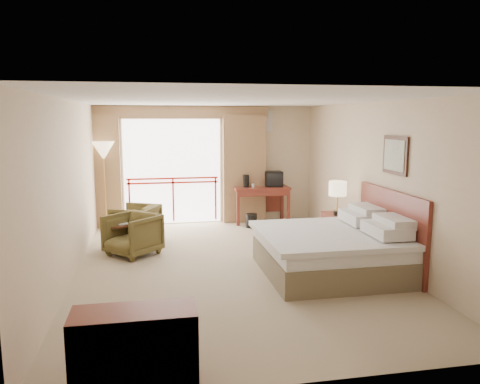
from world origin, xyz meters
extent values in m
plane|color=#998768|center=(0.00, 0.00, 0.00)|extent=(7.00, 7.00, 0.00)
plane|color=white|center=(0.00, 0.00, 2.70)|extent=(7.00, 7.00, 0.00)
plane|color=#CFB593|center=(0.00, 3.50, 1.35)|extent=(5.00, 0.00, 5.00)
plane|color=#CFB593|center=(0.00, -3.50, 1.35)|extent=(5.00, 0.00, 5.00)
plane|color=#CFB593|center=(-2.50, 0.00, 1.35)|extent=(0.00, 7.00, 7.00)
plane|color=#CFB593|center=(2.50, 0.00, 1.35)|extent=(0.00, 7.00, 7.00)
plane|color=white|center=(-0.80, 3.48, 1.20)|extent=(2.40, 0.00, 2.40)
cube|color=red|center=(-0.80, 3.46, 0.95)|extent=(2.09, 0.03, 0.04)
cube|color=red|center=(-0.80, 3.46, 1.05)|extent=(2.09, 0.03, 0.04)
cube|color=red|center=(-1.79, 3.46, 0.55)|extent=(0.04, 0.03, 1.00)
cube|color=red|center=(-0.80, 3.46, 0.55)|extent=(0.04, 0.03, 1.00)
cube|color=red|center=(0.19, 3.46, 0.55)|extent=(0.04, 0.03, 1.00)
cube|color=#836245|center=(-2.45, 3.35, 1.25)|extent=(1.00, 0.26, 2.50)
cube|color=#836245|center=(0.85, 3.35, 1.25)|extent=(1.00, 0.26, 2.50)
cube|color=#836245|center=(-0.80, 3.38, 2.55)|extent=(4.40, 0.22, 0.28)
cube|color=silver|center=(1.30, 3.47, 2.35)|extent=(0.50, 0.04, 0.50)
cube|color=brown|center=(1.45, -0.60, 0.20)|extent=(2.05, 2.00, 0.40)
cube|color=silver|center=(1.45, -0.60, 0.50)|extent=(2.01, 1.96, 0.22)
cube|color=silver|center=(1.40, -0.60, 0.63)|extent=(2.09, 2.06, 0.08)
cube|color=silver|center=(2.15, -1.05, 0.78)|extent=(0.50, 0.75, 0.18)
cube|color=silver|center=(2.15, -0.15, 0.78)|extent=(0.50, 0.75, 0.18)
cube|color=silver|center=(2.28, -1.05, 0.90)|extent=(0.40, 0.70, 0.14)
cube|color=silver|center=(2.28, -0.15, 0.90)|extent=(0.40, 0.70, 0.14)
cube|color=maroon|center=(2.46, -0.60, 0.65)|extent=(0.06, 2.10, 1.30)
cube|color=black|center=(2.48, -0.60, 1.85)|extent=(0.03, 0.72, 0.60)
cube|color=silver|center=(2.46, -0.60, 1.85)|extent=(0.01, 0.60, 0.48)
cube|color=maroon|center=(2.12, 0.75, 0.33)|extent=(0.46, 0.55, 0.66)
cylinder|color=tan|center=(2.12, 0.80, 0.70)|extent=(0.14, 0.14, 0.04)
cylinder|color=tan|center=(2.12, 0.80, 0.87)|extent=(0.03, 0.03, 0.35)
cylinder|color=#FFE5B2|center=(2.12, 0.80, 1.13)|extent=(0.33, 0.33, 0.27)
cube|color=black|center=(2.07, 0.60, 0.70)|extent=(0.18, 0.15, 0.07)
cube|color=maroon|center=(1.22, 3.17, 0.82)|extent=(1.29, 0.62, 0.05)
cube|color=maroon|center=(0.63, 2.91, 0.40)|extent=(0.06, 0.06, 0.80)
cube|color=maroon|center=(1.81, 2.91, 0.40)|extent=(0.06, 0.06, 0.80)
cube|color=maroon|center=(0.63, 3.44, 0.40)|extent=(0.06, 0.06, 0.80)
cube|color=maroon|center=(1.81, 3.44, 0.40)|extent=(0.06, 0.06, 0.80)
cube|color=maroon|center=(1.22, 3.44, 0.48)|extent=(1.18, 0.03, 0.59)
cube|color=maroon|center=(1.22, 2.89, 0.73)|extent=(1.18, 0.03, 0.13)
cube|color=black|center=(1.52, 3.17, 1.02)|extent=(0.39, 0.30, 0.36)
cube|color=black|center=(1.52, 3.02, 1.02)|extent=(0.36, 0.02, 0.29)
cylinder|color=black|center=(0.87, 3.17, 0.98)|extent=(0.16, 0.16, 0.29)
cylinder|color=white|center=(1.02, 3.12, 0.88)|extent=(0.06, 0.06, 0.09)
cylinder|color=black|center=(0.89, 2.68, 0.15)|extent=(0.31, 0.31, 0.31)
imported|color=#43391A|center=(-1.61, 1.92, 0.00)|extent=(1.06, 1.05, 0.74)
imported|color=#43391A|center=(-1.64, 1.00, 0.00)|extent=(1.14, 1.14, 0.74)
cylinder|color=black|center=(-1.91, 1.30, 0.48)|extent=(0.45, 0.45, 0.04)
cylinder|color=black|center=(-1.91, 1.30, 0.25)|extent=(0.05, 0.05, 0.45)
cylinder|color=black|center=(-1.91, 1.30, 0.02)|extent=(0.33, 0.33, 0.03)
imported|color=white|center=(-1.91, 1.30, 0.50)|extent=(0.23, 0.28, 0.02)
cylinder|color=tan|center=(-2.29, 3.15, 0.02)|extent=(0.31, 0.31, 0.03)
cylinder|color=tan|center=(-2.29, 3.15, 0.84)|extent=(0.03, 0.03, 1.67)
cone|color=#FFE5B2|center=(-2.29, 3.15, 1.73)|extent=(0.49, 0.49, 0.39)
cube|color=maroon|center=(-1.46, -3.28, 0.37)|extent=(1.11, 0.46, 0.74)
cube|color=black|center=(-1.46, -3.51, 0.37)|extent=(1.02, 0.02, 0.65)
camera|label=1|loc=(-1.27, -7.31, 2.43)|focal=35.00mm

